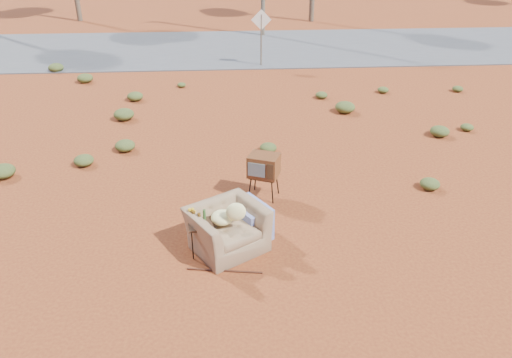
{
  "coord_description": "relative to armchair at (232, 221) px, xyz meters",
  "views": [
    {
      "loc": [
        -0.02,
        -7.64,
        5.48
      ],
      "look_at": [
        0.56,
        1.03,
        0.8
      ],
      "focal_mm": 35.0,
      "sensor_mm": 36.0,
      "label": 1
    }
  ],
  "objects": [
    {
      "name": "armchair",
      "position": [
        0.0,
        0.0,
        0.0
      ],
      "size": [
        1.65,
        1.59,
        1.11
      ],
      "rotation": [
        0.0,
        0.0,
        0.56
      ],
      "color": "#876849",
      "rests_on": "ground"
    },
    {
      "name": "highway",
      "position": [
        -0.05,
        15.04,
        -0.5
      ],
      "size": [
        140.0,
        7.0,
        0.04
      ],
      "primitive_type": "cube",
      "color": "#565659",
      "rests_on": "ground"
    },
    {
      "name": "tv_unit",
      "position": [
        0.73,
        1.75,
        0.21
      ],
      "size": [
        0.75,
        0.68,
        0.99
      ],
      "rotation": [
        0.0,
        0.0,
        -0.38
      ],
      "color": "black",
      "rests_on": "ground"
    },
    {
      "name": "side_table",
      "position": [
        -0.58,
        -0.16,
        0.12
      ],
      "size": [
        0.48,
        0.48,
        0.88
      ],
      "rotation": [
        0.0,
        0.0,
        0.12
      ],
      "color": "#3C2715",
      "rests_on": "ground"
    },
    {
      "name": "ground",
      "position": [
        -0.05,
        0.04,
        -0.52
      ],
      "size": [
        140.0,
        140.0,
        0.0
      ],
      "primitive_type": "plane",
      "color": "brown",
      "rests_on": "ground"
    },
    {
      "name": "rusty_bar",
      "position": [
        -0.15,
        -0.77,
        -0.5
      ],
      "size": [
        1.3,
        0.24,
        0.03
      ],
      "primitive_type": "cylinder",
      "rotation": [
        0.0,
        1.57,
        -0.15
      ],
      "color": "#491F13",
      "rests_on": "ground"
    },
    {
      "name": "road_sign",
      "position": [
        1.45,
        12.04,
        0.98
      ],
      "size": [
        0.78,
        0.06,
        2.19
      ],
      "color": "brown",
      "rests_on": "ground"
    },
    {
      "name": "scrub_patch",
      "position": [
        -0.87,
        4.45,
        -0.38
      ],
      "size": [
        17.49,
        8.07,
        0.33
      ],
      "color": "#4E5826",
      "rests_on": "ground"
    }
  ]
}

